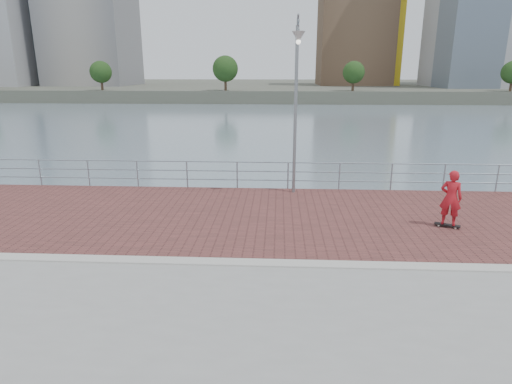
{
  "coord_description": "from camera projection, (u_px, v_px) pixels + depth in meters",
  "views": [
    {
      "loc": [
        0.62,
        -9.75,
        4.7
      ],
      "look_at": [
        0.0,
        2.0,
        1.3
      ],
      "focal_mm": 30.0,
      "sensor_mm": 36.0,
      "label": 1
    }
  ],
  "objects": [
    {
      "name": "water",
      "position": [
        252.0,
        333.0,
        11.25
      ],
      "size": [
        400.0,
        400.0,
        0.0
      ],
      "primitive_type": "plane",
      "color": "slate",
      "rests_on": "ground"
    },
    {
      "name": "brick_lane",
      "position": [
        259.0,
        216.0,
        14.14
      ],
      "size": [
        40.0,
        6.8,
        0.02
      ],
      "primitive_type": "cube",
      "color": "brown",
      "rests_on": "seawall"
    },
    {
      "name": "curb",
      "position": [
        252.0,
        263.0,
        10.68
      ],
      "size": [
        40.0,
        0.4,
        0.06
      ],
      "primitive_type": "cube",
      "color": "#B7B5AD",
      "rests_on": "seawall"
    },
    {
      "name": "far_shore",
      "position": [
        277.0,
        87.0,
        128.41
      ],
      "size": [
        320.0,
        95.0,
        2.5
      ],
      "primitive_type": "cube",
      "color": "#4C5142",
      "rests_on": "ground"
    },
    {
      "name": "guardrail",
      "position": [
        263.0,
        172.0,
        17.22
      ],
      "size": [
        39.06,
        0.06,
        1.13
      ],
      "color": "#8C9EA8",
      "rests_on": "brick_lane"
    },
    {
      "name": "street_lamp",
      "position": [
        297.0,
        77.0,
        15.2
      ],
      "size": [
        0.45,
        1.32,
        6.22
      ],
      "color": "gray",
      "rests_on": "brick_lane"
    },
    {
      "name": "skateboard",
      "position": [
        447.0,
        225.0,
        13.12
      ],
      "size": [
        0.76,
        0.48,
        0.09
      ],
      "rotation": [
        0.0,
        0.0,
        -0.42
      ],
      "color": "black",
      "rests_on": "brick_lane"
    },
    {
      "name": "skateboarder",
      "position": [
        451.0,
        198.0,
        12.88
      ],
      "size": [
        0.73,
        0.63,
        1.7
      ],
      "primitive_type": "imported",
      "rotation": [
        0.0,
        0.0,
        2.72
      ],
      "color": "red",
      "rests_on": "skateboard"
    },
    {
      "name": "shoreline_trees",
      "position": [
        383.0,
        70.0,
        82.29
      ],
      "size": [
        170.03,
        5.03,
        6.71
      ],
      "color": "#473323",
      "rests_on": "far_shore"
    }
  ]
}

